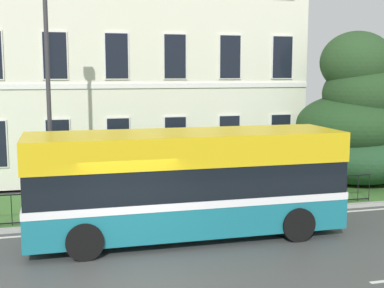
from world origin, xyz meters
name	(u,v)px	position (x,y,z in m)	size (l,w,h in m)	color
ground_plane	(133,262)	(0.00, 0.84, -0.02)	(60.00, 56.00, 0.18)	#444746
georgian_townhouse	(129,31)	(1.82, 14.15, 6.69)	(14.48, 9.88, 13.08)	silver
iron_verge_railing	(173,199)	(1.82, 4.40, 0.62)	(14.43, 0.04, 0.97)	black
evergreen_tree	(356,123)	(10.20, 7.32, 2.63)	(5.04, 4.84, 6.29)	#423328
single_decker_bus	(186,182)	(1.79, 2.46, 1.60)	(8.93, 2.67, 3.03)	#196D7C
street_lamp_post	(48,79)	(-1.95, 5.35, 4.48)	(0.36, 0.24, 7.72)	#333338
litter_bin	(267,189)	(5.26, 4.80, 0.66)	(0.55, 0.55, 1.08)	#23472D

